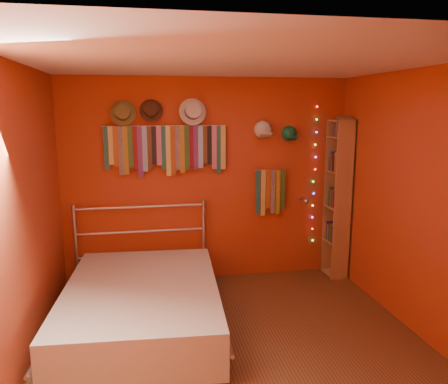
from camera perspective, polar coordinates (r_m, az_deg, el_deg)
ground at (r=4.17m, az=1.73°, el=-19.86°), size 3.50×3.50×0.00m
back_wall at (r=5.38m, az=-2.08°, el=1.46°), size 3.50×0.02×2.50m
right_wall at (r=4.40m, az=24.74°, el=-1.70°), size 0.02×3.50×2.50m
left_wall at (r=3.75m, az=-25.40°, el=-3.82°), size 0.02×3.50×2.50m
ceiling at (r=3.60m, az=1.97°, el=16.74°), size 3.50×3.50×0.02m
tie_rack at (r=5.21m, az=-7.55°, el=5.81°), size 1.45×0.03×0.60m
small_tie_rack at (r=5.51m, az=6.09°, el=0.19°), size 0.40×0.03×0.59m
fedora_olive at (r=5.16m, az=-13.09°, el=10.08°), size 0.29×0.16×0.29m
fedora_brown at (r=5.16m, az=-9.51°, el=10.50°), size 0.27×0.14×0.26m
fedora_white at (r=5.18m, az=-4.08°, el=10.51°), size 0.32×0.17×0.32m
cap_white at (r=5.40m, az=5.09°, el=8.12°), size 0.20×0.25×0.20m
cap_green at (r=5.50m, az=8.51°, el=7.57°), size 0.18×0.23×0.18m
fairy_lights at (r=5.69m, az=11.73°, el=2.12°), size 0.05×0.02×1.75m
reading_lamp at (r=5.50m, az=10.57°, el=-1.09°), size 0.07×0.30×0.09m
bookshelf at (r=5.69m, az=15.01°, el=-0.76°), size 0.25×0.34×2.00m
bed at (r=4.50m, az=-10.65°, el=-14.22°), size 1.68×2.18×1.03m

